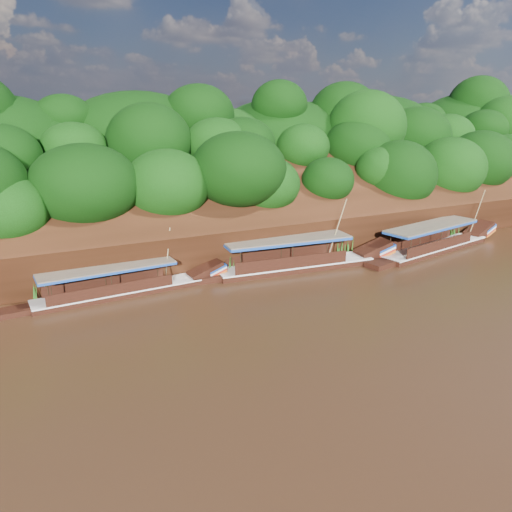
{
  "coord_description": "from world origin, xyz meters",
  "views": [
    {
      "loc": [
        -19.98,
        -26.02,
        13.11
      ],
      "look_at": [
        -3.76,
        7.0,
        1.87
      ],
      "focal_mm": 35.0,
      "sensor_mm": 36.0,
      "label": 1
    }
  ],
  "objects": [
    {
      "name": "ground",
      "position": [
        0.0,
        0.0,
        0.0
      ],
      "size": [
        160.0,
        160.0,
        0.0
      ],
      "primitive_type": "plane",
      "color": "black",
      "rests_on": "ground"
    },
    {
      "name": "boat_0",
      "position": [
        15.43,
        6.82,
        0.59
      ],
      "size": [
        16.17,
        5.22,
        5.81
      ],
      "rotation": [
        0.0,
        0.0,
        0.2
      ],
      "color": "black",
      "rests_on": "ground"
    },
    {
      "name": "riverbank",
      "position": [
        -0.01,
        22.73,
        1.89
      ],
      "size": [
        120.0,
        30.06,
        19.4
      ],
      "color": "black",
      "rests_on": "ground"
    },
    {
      "name": "reeds",
      "position": [
        -3.37,
        9.37,
        0.89
      ],
      "size": [
        48.89,
        2.46,
        2.16
      ],
      "color": "#236419",
      "rests_on": "ground"
    },
    {
      "name": "boat_1",
      "position": [
        1.07,
        7.64,
        0.62
      ],
      "size": [
        16.02,
        3.77,
        6.42
      ],
      "rotation": [
        0.0,
        0.0,
        -0.09
      ],
      "color": "black",
      "rests_on": "ground"
    },
    {
      "name": "boat_2",
      "position": [
        -13.28,
        8.25,
        0.5
      ],
      "size": [
        14.27,
        2.91,
        4.81
      ],
      "rotation": [
        0.0,
        0.0,
        0.06
      ],
      "color": "black",
      "rests_on": "ground"
    }
  ]
}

